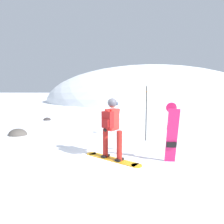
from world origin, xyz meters
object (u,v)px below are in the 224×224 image
at_px(piste_marker_near, 146,109).
at_px(rock_dark, 47,120).
at_px(rock_mid, 18,135).
at_px(rock_small, 116,120).
at_px(spare_snowboard, 172,133).
at_px(snowboarder_main, 112,127).

xyz_separation_m(piste_marker_near, rock_dark, (-5.96, 4.56, -1.21)).
bearing_deg(rock_mid, rock_dark, 97.10).
bearing_deg(rock_dark, rock_small, 8.75).
height_order(piste_marker_near, rock_small, piste_marker_near).
bearing_deg(piste_marker_near, spare_snowboard, -78.56).
bearing_deg(rock_small, piste_marker_near, -73.46).
bearing_deg(snowboarder_main, rock_dark, 125.64).
height_order(spare_snowboard, rock_small, spare_snowboard).
bearing_deg(rock_dark, rock_mid, -82.90).
relative_size(snowboarder_main, piste_marker_near, 0.80).
distance_m(snowboarder_main, spare_snowboard, 1.59).
relative_size(spare_snowboard, rock_dark, 3.24).
distance_m(spare_snowboard, piste_marker_near, 2.42).
distance_m(snowboarder_main, rock_mid, 5.14).
relative_size(snowboarder_main, spare_snowboard, 1.06).
distance_m(rock_dark, rock_small, 4.46).
bearing_deg(spare_snowboard, snowboarder_main, 175.47).
xyz_separation_m(rock_mid, rock_small, (3.89, 4.84, 0.00)).
xyz_separation_m(rock_dark, rock_small, (4.41, 0.68, 0.00)).
height_order(snowboarder_main, rock_dark, snowboarder_main).
height_order(rock_dark, rock_small, rock_small).
xyz_separation_m(spare_snowboard, rock_dark, (-6.44, 6.89, -0.82)).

